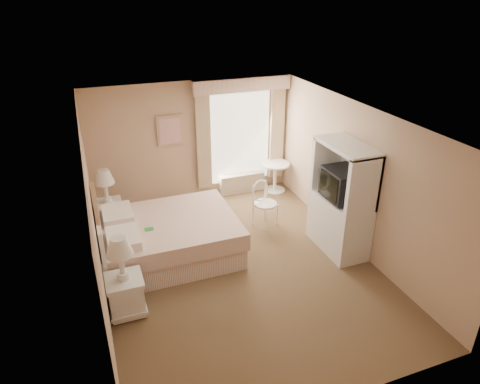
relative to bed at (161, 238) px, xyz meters
name	(u,v)px	position (x,y,z in m)	size (l,w,h in m)	color
room	(238,198)	(1.11, -0.71, 0.87)	(4.21, 5.51, 2.51)	brown
window	(241,133)	(2.16, 1.95, 0.96)	(2.05, 0.22, 2.51)	white
framed_art	(170,131)	(0.66, 2.01, 1.17)	(0.52, 0.04, 0.62)	tan
bed	(161,238)	(0.00, 0.00, 0.00)	(2.27, 1.79, 1.58)	tan
nightstand_near	(125,286)	(-0.73, -1.18, 0.08)	(0.50, 0.50, 1.21)	white
nightstand_far	(109,208)	(-0.73, 1.24, 0.07)	(0.49, 0.49, 1.20)	white
round_table	(275,173)	(2.86, 1.69, 0.06)	(0.62, 0.62, 0.66)	white
cafe_chair	(263,200)	(2.03, 0.44, 0.14)	(0.57, 0.57, 0.89)	white
armoire	(341,207)	(2.93, -0.78, 0.41)	(0.58, 1.15, 1.92)	white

